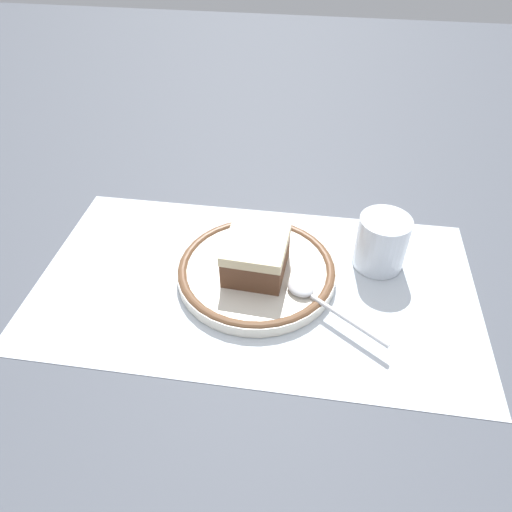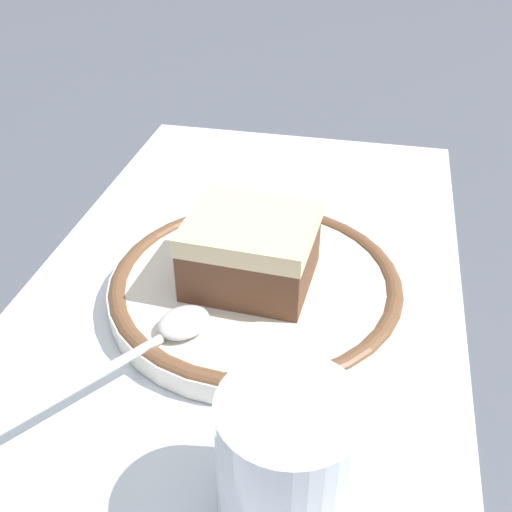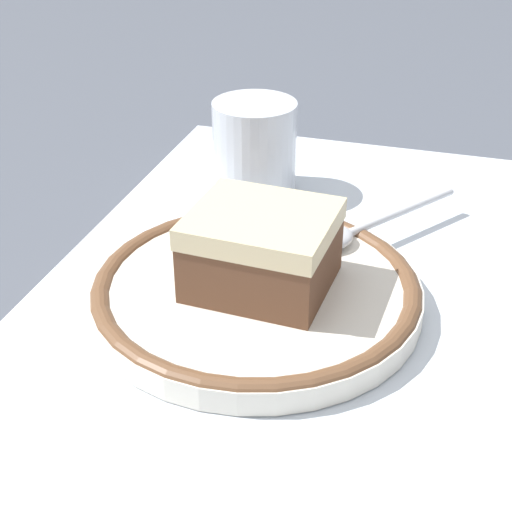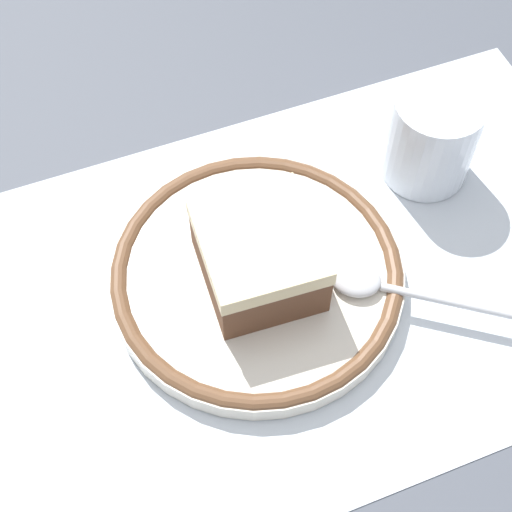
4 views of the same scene
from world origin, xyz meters
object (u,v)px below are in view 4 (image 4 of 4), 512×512
at_px(plate, 256,275).
at_px(spoon, 382,285).
at_px(cake_slice, 260,256).
at_px(cup, 430,142).

bearing_deg(plate, spoon, 149.55).
height_order(cake_slice, spoon, cake_slice).
bearing_deg(spoon, cake_slice, -28.91).
bearing_deg(plate, cup, -162.90).
distance_m(plate, spoon, 0.09).
bearing_deg(cup, spoon, 47.90).
relative_size(plate, cake_slice, 2.34).
xyz_separation_m(plate, cake_slice, (-0.00, 0.00, 0.03)).
height_order(plate, spoon, spoon).
bearing_deg(cup, plate, 17.10).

